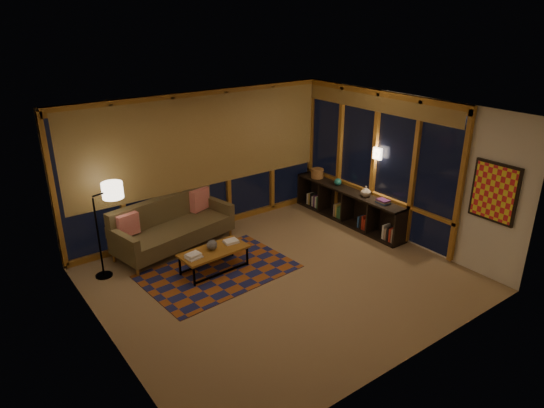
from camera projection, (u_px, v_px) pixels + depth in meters
floor at (280, 278)px, 7.87m from camera, size 5.50×5.00×0.01m
ceiling at (282, 113)px, 6.85m from camera, size 5.50×5.00×0.01m
walls at (281, 201)px, 7.36m from camera, size 5.51×5.01×2.70m
window_wall_back at (203, 163)px, 9.17m from camera, size 5.30×0.16×2.60m
window_wall_right at (373, 161)px, 9.28m from camera, size 0.16×3.70×2.60m
wall_art at (494, 192)px, 7.43m from camera, size 0.06×0.74×0.94m
wall_sconce at (378, 154)px, 9.06m from camera, size 0.12×0.18×0.22m
sofa at (174, 226)px, 8.70m from camera, size 2.30×1.28×0.89m
pillow_left at (128, 227)px, 8.22m from camera, size 0.40×0.19×0.38m
pillow_right at (200, 200)px, 9.29m from camera, size 0.44×0.28×0.42m
area_rug at (218, 271)px, 8.07m from camera, size 2.52×1.77×0.01m
coffee_table at (214, 260)px, 8.04m from camera, size 1.17×0.60×0.38m
book_stack_a at (193, 256)px, 7.72m from camera, size 0.25×0.21×0.06m
book_stack_b at (231, 241)px, 8.21m from camera, size 0.26×0.21×0.05m
ceramic_pot at (212, 245)px, 7.95m from camera, size 0.23×0.23×0.18m
floor_lamp at (98, 234)px, 7.66m from camera, size 0.58×0.45×1.53m
bookshelf at (348, 206)px, 9.85m from camera, size 0.40×2.77×0.69m
basket at (317, 173)px, 10.38m from camera, size 0.34×0.34×0.20m
teal_bowl at (338, 182)px, 9.94m from camera, size 0.18×0.18×0.15m
vase at (366, 191)px, 9.35m from camera, size 0.23×0.23×0.21m
shelf_book_stack at (383, 202)px, 9.04m from camera, size 0.22×0.26×0.06m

